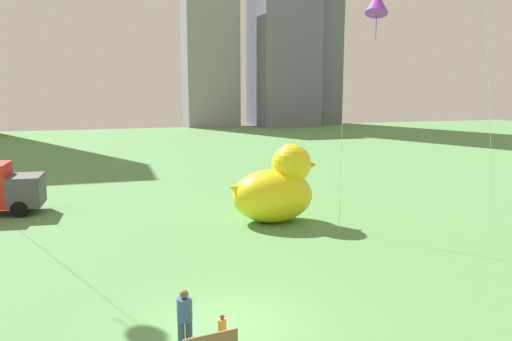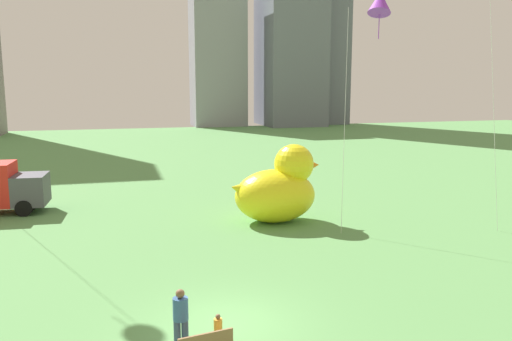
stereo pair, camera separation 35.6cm
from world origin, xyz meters
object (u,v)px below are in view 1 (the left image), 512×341
(person_child, at_px, (222,329))
(kite_purple, at_px, (377,3))
(person_adult, at_px, (185,317))
(giant_inflatable_duck, at_px, (276,189))

(person_child, bearing_deg, kite_purple, 45.46)
(kite_purple, bearing_deg, person_child, -134.54)
(kite_purple, bearing_deg, person_adult, -137.85)
(person_child, bearing_deg, giant_inflatable_duck, 65.36)
(person_child, height_order, giant_inflatable_duck, giant_inflatable_duck)
(giant_inflatable_duck, relative_size, kite_purple, 0.42)
(person_adult, height_order, person_child, person_adult)
(person_adult, xyz_separation_m, giant_inflatable_duck, (6.62, 12.06, 0.78))
(person_adult, relative_size, giant_inflatable_duck, 0.35)
(person_adult, distance_m, person_child, 1.09)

